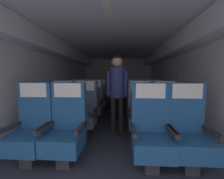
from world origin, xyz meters
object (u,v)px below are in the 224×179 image
Objects in this scene: seat_c_right_aisle at (154,104)px; flight_attendant at (117,85)px; seat_b_right_window at (140,114)px; seat_d_right_window at (133,99)px; seat_d_left_window at (86,98)px; seat_a_right_window at (151,133)px; seat_a_left_window at (31,130)px; seat_c_left_aisle at (93,104)px; seat_c_right_window at (136,104)px; seat_a_left_aisle at (66,130)px; seat_d_left_aisle at (99,98)px; seat_b_left_window at (62,112)px; seat_a_right_aisle at (189,134)px; seat_c_left_window at (77,103)px; seat_b_right_aisle at (166,114)px; seat_d_right_aisle at (148,99)px; seat_b_left_aisle at (84,112)px.

seat_c_right_aisle is 0.68× the size of flight_attendant.
seat_d_right_window is (0.01, 1.94, 0.00)m from seat_b_right_window.
seat_a_right_window is at bearing -60.61° from seat_d_left_window.
seat_a_left_window is 1.00× the size of seat_c_left_aisle.
seat_c_right_window is (0.00, 0.98, 0.00)m from seat_b_right_window.
seat_d_left_aisle is at bearing 90.13° from seat_a_left_aisle.
seat_d_left_aisle is (-1.16, 2.93, 0.00)m from seat_a_right_window.
seat_a_right_window is 1.00× the size of seat_b_left_window.
seat_a_right_aisle is 1.00× the size of seat_c_right_window.
seat_c_left_window is (-0.00, 0.96, 0.00)m from seat_b_left_window.
seat_c_left_window is at bearing 149.72° from seat_b_right_window.
seat_d_right_window is at bearing 89.82° from seat_b_right_window.
seat_a_right_aisle and seat_b_right_window have the same top height.
seat_b_right_aisle and seat_d_right_aisle have the same top height.
seat_c_right_window is 0.68× the size of flight_attendant.
seat_b_left_window is 2.01m from seat_d_left_aisle.
seat_a_right_aisle is 3.61m from seat_d_left_window.
seat_b_right_window and seat_d_left_aisle have the same top height.
seat_a_left_aisle is 1.00× the size of seat_b_left_window.
seat_a_right_aisle is at bearing -25.05° from flight_attendant.
seat_a_left_window is 1.00× the size of seat_b_right_window.
seat_a_left_window is 0.68× the size of flight_attendant.
seat_c_right_window is at bearing -90.26° from seat_d_right_window.
seat_d_left_window is at bearing 130.14° from seat_b_right_window.
seat_d_left_aisle is at bearing 120.69° from seat_b_right_window.
seat_a_left_window is 1.00× the size of seat_d_right_aisle.
seat_b_left_window is at bearing -130.30° from seat_d_right_window.
seat_a_left_aisle is 1.65m from seat_a_right_aisle.
seat_c_left_window and seat_d_left_aisle have the same top height.
seat_c_right_window is (-0.00, 1.96, 0.00)m from seat_a_right_window.
seat_a_left_aisle and seat_c_right_aisle have the same top height.
seat_d_left_window is (-2.14, 2.91, 0.00)m from seat_a_right_aisle.
seat_b_left_aisle is 1.94m from seat_d_left_aisle.
seat_c_left_window is 1.54m from flight_attendant.
seat_c_right_aisle is 1.08m from seat_d_right_window.
seat_c_left_window and seat_d_left_window have the same top height.
seat_b_left_aisle is 1.00× the size of seat_c_right_window.
seat_b_left_window is at bearing -179.94° from seat_b_right_aisle.
seat_a_left_window is at bearing -114.06° from flight_attendant.
seat_b_left_aisle is at bearing -121.18° from seat_d_right_window.
seat_b_left_aisle is 2.55m from seat_d_right_aisle.
seat_a_right_window and seat_c_right_window have the same top height.
seat_a_right_aisle is 1.08m from seat_b_right_window.
seat_a_left_aisle and seat_a_right_aisle have the same top height.
seat_a_left_window is 1.00× the size of seat_c_right_aisle.
seat_b_left_aisle is 1.00× the size of seat_c_right_aisle.
seat_a_left_window and seat_d_left_aisle have the same top height.
seat_a_right_window and seat_b_left_window have the same top height.
seat_a_left_aisle and seat_c_left_aisle have the same top height.
seat_c_right_aisle is at bearing -90.82° from seat_d_right_aisle.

